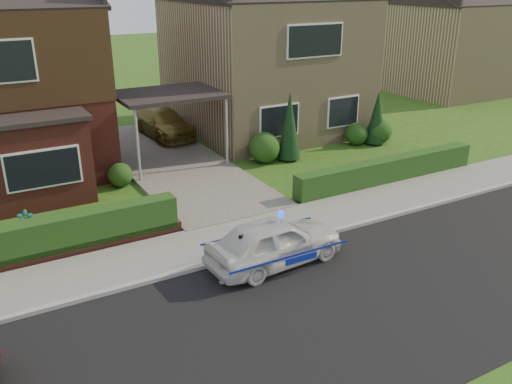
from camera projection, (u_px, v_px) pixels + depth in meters
ground at (352, 304)px, 12.01m from camera, size 120.00×120.00×0.00m
road at (352, 304)px, 12.01m from camera, size 60.00×6.00×0.02m
kerb at (280, 246)px, 14.46m from camera, size 60.00×0.16×0.12m
sidewalk at (261, 231)px, 15.31m from camera, size 60.00×2.00×0.10m
driveway at (172, 162)px, 20.89m from camera, size 3.80×12.00×0.12m
house_right at (263, 49)px, 24.60m from camera, size 7.50×8.06×7.25m
carport_link at (168, 96)px, 19.88m from camera, size 3.80×3.00×2.77m
dwarf_wall at (37, 258)px, 13.59m from camera, size 7.70×0.25×0.36m
hedge_left at (37, 262)px, 13.78m from camera, size 7.50×0.55×0.90m
hedge_right at (386, 183)px, 18.98m from camera, size 7.50×0.55×0.80m
shrub_left_mid at (73, 179)px, 17.47m from camera, size 1.32×1.32×1.32m
shrub_left_near at (120, 175)px, 18.53m from camera, size 0.84×0.84×0.84m
shrub_right_near at (264, 148)px, 20.85m from camera, size 1.20×1.20×1.20m
shrub_right_mid at (356, 134)px, 23.06m from camera, size 0.96×0.96×0.96m
shrub_right_far at (379, 131)px, 23.25m from camera, size 1.08×1.08×1.08m
conifer_a at (289, 128)px, 20.88m from camera, size 0.90×0.90×2.60m
conifer_b at (377, 119)px, 22.95m from camera, size 0.90×0.90×2.20m
neighbour_right at (448, 48)px, 33.08m from camera, size 6.50×7.00×5.20m
police_car at (275, 242)px, 13.47m from camera, size 3.28×3.66×1.38m
driveway_car at (163, 123)px, 23.93m from camera, size 1.88×4.15×1.18m
potted_plant_a at (27, 225)px, 14.82m from camera, size 0.47×0.35×0.82m
potted_plant_b at (89, 229)px, 14.78m from camera, size 0.46×0.44×0.66m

